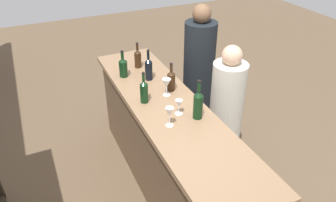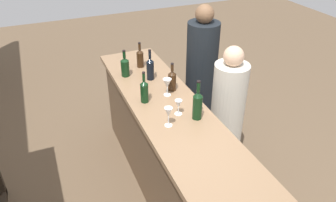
# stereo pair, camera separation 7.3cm
# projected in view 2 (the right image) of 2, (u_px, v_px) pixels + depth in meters

# --- Properties ---
(ground_plane) EXTENTS (12.00, 12.00, 0.00)m
(ground_plane) POSITION_uv_depth(u_px,v_px,m) (168.00, 188.00, 3.36)
(ground_plane) COLOR brown
(bar_counter) EXTENTS (2.53, 0.60, 0.99)m
(bar_counter) POSITION_uv_depth(u_px,v_px,m) (168.00, 150.00, 3.10)
(bar_counter) COLOR brown
(bar_counter) RESTS_ON ground
(wine_bottle_leftmost_dark_green) EXTENTS (0.08, 0.08, 0.34)m
(wine_bottle_leftmost_dark_green) POSITION_uv_depth(u_px,v_px,m) (197.00, 104.00, 2.62)
(wine_bottle_leftmost_dark_green) COLOR black
(wine_bottle_leftmost_dark_green) RESTS_ON bar_counter
(wine_bottle_second_left_dark_green) EXTENTS (0.07, 0.07, 0.29)m
(wine_bottle_second_left_dark_green) POSITION_uv_depth(u_px,v_px,m) (144.00, 91.00, 2.84)
(wine_bottle_second_left_dark_green) COLOR black
(wine_bottle_second_left_dark_green) RESTS_ON bar_counter
(wine_bottle_center_amber_brown) EXTENTS (0.07, 0.07, 0.27)m
(wine_bottle_center_amber_brown) POSITION_uv_depth(u_px,v_px,m) (172.00, 80.00, 3.02)
(wine_bottle_center_amber_brown) COLOR #331E0F
(wine_bottle_center_amber_brown) RESTS_ON bar_counter
(wine_bottle_second_right_near_black) EXTENTS (0.07, 0.07, 0.31)m
(wine_bottle_second_right_near_black) POSITION_uv_depth(u_px,v_px,m) (150.00, 68.00, 3.20)
(wine_bottle_second_right_near_black) COLOR black
(wine_bottle_second_right_near_black) RESTS_ON bar_counter
(wine_bottle_rightmost_dark_green) EXTENTS (0.08, 0.08, 0.28)m
(wine_bottle_rightmost_dark_green) POSITION_uv_depth(u_px,v_px,m) (125.00, 66.00, 3.27)
(wine_bottle_rightmost_dark_green) COLOR black
(wine_bottle_rightmost_dark_green) RESTS_ON bar_counter
(wine_bottle_far_right_amber_brown) EXTENTS (0.07, 0.07, 0.27)m
(wine_bottle_far_right_amber_brown) POSITION_uv_depth(u_px,v_px,m) (140.00, 58.00, 3.45)
(wine_bottle_far_right_amber_brown) COLOR #331E0F
(wine_bottle_far_right_amber_brown) RESTS_ON bar_counter
(wine_glass_near_left) EXTENTS (0.08, 0.08, 0.16)m
(wine_glass_near_left) POSITION_uv_depth(u_px,v_px,m) (167.00, 84.00, 2.94)
(wine_glass_near_left) COLOR white
(wine_glass_near_left) RESTS_ON bar_counter
(wine_glass_near_center) EXTENTS (0.06, 0.06, 0.13)m
(wine_glass_near_center) POSITION_uv_depth(u_px,v_px,m) (178.00, 105.00, 2.69)
(wine_glass_near_center) COLOR white
(wine_glass_near_center) RESTS_ON bar_counter
(wine_glass_near_right) EXTENTS (0.06, 0.06, 0.17)m
(wine_glass_near_right) POSITION_uv_depth(u_px,v_px,m) (168.00, 113.00, 2.53)
(wine_glass_near_right) COLOR white
(wine_glass_near_right) RESTS_ON bar_counter
(person_left_guest) EXTENTS (0.42, 0.42, 1.40)m
(person_left_guest) POSITION_uv_depth(u_px,v_px,m) (227.00, 117.00, 3.32)
(person_left_guest) COLOR beige
(person_left_guest) RESTS_ON ground
(person_center_guest) EXTENTS (0.40, 0.40, 1.61)m
(person_center_guest) POSITION_uv_depth(u_px,v_px,m) (201.00, 81.00, 3.76)
(person_center_guest) COLOR black
(person_center_guest) RESTS_ON ground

